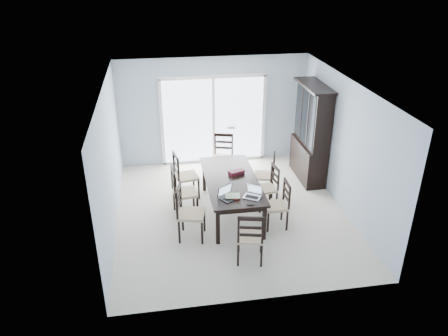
{
  "coord_description": "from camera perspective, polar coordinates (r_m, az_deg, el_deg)",
  "views": [
    {
      "loc": [
        -1.35,
        -7.38,
        4.68
      ],
      "look_at": [
        -0.15,
        0.0,
        1.0
      ],
      "focal_mm": 35.0,
      "sensor_mm": 36.0,
      "label": 1
    }
  ],
  "objects": [
    {
      "name": "laptop_dark",
      "position": [
        7.79,
        0.78,
        -3.66
      ],
      "size": [
        0.4,
        0.37,
        0.23
      ],
      "rotation": [
        0.0,
        0.0,
        0.57
      ],
      "color": "black",
      "rests_on": "dining_table"
    },
    {
      "name": "cell_phone",
      "position": [
        7.64,
        3.44,
        -4.78
      ],
      "size": [
        0.12,
        0.06,
        0.01
      ],
      "primitive_type": "cube",
      "rotation": [
        0.0,
        0.0,
        0.06
      ],
      "color": "black",
      "rests_on": "dining_table"
    },
    {
      "name": "chair_left_far",
      "position": [
        9.12,
        -5.55,
        -0.38
      ],
      "size": [
        0.53,
        0.52,
        1.18
      ],
      "rotation": [
        0.0,
        0.0,
        -1.4
      ],
      "color": "black",
      "rests_on": "floor"
    },
    {
      "name": "hot_tub",
      "position": [
        11.58,
        -2.94,
        4.69
      ],
      "size": [
        1.94,
        1.79,
        0.89
      ],
      "rotation": [
        0.0,
        0.0,
        -0.16
      ],
      "color": "maroon",
      "rests_on": "balcony"
    },
    {
      "name": "back_wall",
      "position": [
        10.53,
        -1.42,
        7.44
      ],
      "size": [
        4.5,
        0.02,
        2.6
      ],
      "primitive_type": "cube",
      "color": "#A6B5C6",
      "rests_on": "floor"
    },
    {
      "name": "railing",
      "position": [
        12.65,
        -2.65,
        7.08
      ],
      "size": [
        4.5,
        0.06,
        1.1
      ],
      "primitive_type": "cube",
      "color": "#99999E",
      "rests_on": "balcony"
    },
    {
      "name": "chair_left_mid",
      "position": [
        8.5,
        -5.83,
        -2.47
      ],
      "size": [
        0.49,
        0.48,
        1.18
      ],
      "rotation": [
        0.0,
        0.0,
        -1.49
      ],
      "color": "black",
      "rests_on": "floor"
    },
    {
      "name": "chair_right_far",
      "position": [
        9.28,
        5.85,
        -0.29
      ],
      "size": [
        0.51,
        0.5,
        1.07
      ],
      "rotation": [
        0.0,
        0.0,
        1.29
      ],
      "color": "black",
      "rests_on": "floor"
    },
    {
      "name": "chair_left_near",
      "position": [
        7.82,
        -5.03,
        -5.09
      ],
      "size": [
        0.55,
        0.54,
        1.2
      ],
      "rotation": [
        0.0,
        0.0,
        -1.79
      ],
      "color": "black",
      "rests_on": "floor"
    },
    {
      "name": "laptop_silver",
      "position": [
        7.85,
        3.69,
        -3.54
      ],
      "size": [
        0.36,
        0.33,
        0.21
      ],
      "rotation": [
        0.0,
        0.0,
        -0.56
      ],
      "color": "silver",
      "rests_on": "dining_table"
    },
    {
      "name": "china_hutch",
      "position": [
        9.95,
        11.28,
        4.37
      ],
      "size": [
        0.5,
        1.38,
        2.2
      ],
      "color": "black",
      "rests_on": "floor"
    },
    {
      "name": "book_stack",
      "position": [
        7.84,
        1.11,
        -3.75
      ],
      "size": [
        0.3,
        0.24,
        0.04
      ],
      "rotation": [
        0.0,
        0.0,
        -0.29
      ],
      "color": "maroon",
      "rests_on": "dining_table"
    },
    {
      "name": "floor",
      "position": [
        8.85,
        0.94,
        -5.78
      ],
      "size": [
        5.0,
        5.0,
        0.0
      ],
      "primitive_type": "plane",
      "color": "beige",
      "rests_on": "ground"
    },
    {
      "name": "wall_right",
      "position": [
        8.88,
        15.46,
        2.81
      ],
      "size": [
        0.02,
        5.0,
        2.6
      ],
      "primitive_type": "cube",
      "color": "#A6B5C6",
      "rests_on": "floor"
    },
    {
      "name": "chair_right_mid",
      "position": [
        8.82,
        6.02,
        -1.88
      ],
      "size": [
        0.45,
        0.44,
        1.05
      ],
      "rotation": [
        0.0,
        0.0,
        1.7
      ],
      "color": "black",
      "rests_on": "floor"
    },
    {
      "name": "chair_end_far",
      "position": [
        10.01,
        -0.1,
        2.21
      ],
      "size": [
        0.54,
        0.55,
        1.16
      ],
      "rotation": [
        0.0,
        0.0,
        2.87
      ],
      "color": "black",
      "rests_on": "floor"
    },
    {
      "name": "ceiling",
      "position": [
        7.79,
        1.08,
        10.67
      ],
      "size": [
        5.0,
        5.0,
        0.0
      ],
      "primitive_type": "plane",
      "rotation": [
        3.14,
        0.0,
        0.0
      ],
      "color": "white",
      "rests_on": "back_wall"
    },
    {
      "name": "game_box",
      "position": [
        8.66,
        1.63,
        -0.55
      ],
      "size": [
        0.33,
        0.25,
        0.08
      ],
      "primitive_type": "cube",
      "rotation": [
        0.0,
        0.0,
        0.36
      ],
      "color": "#490E1D",
      "rests_on": "dining_table"
    },
    {
      "name": "dining_table",
      "position": [
        8.51,
        0.97,
        -1.93
      ],
      "size": [
        1.0,
        2.2,
        0.75
      ],
      "color": "black",
      "rests_on": "floor"
    },
    {
      "name": "wall_left",
      "position": [
        8.17,
        -14.73,
        0.81
      ],
      "size": [
        0.02,
        5.0,
        2.6
      ],
      "primitive_type": "cube",
      "color": "#A6B5C6",
      "rests_on": "floor"
    },
    {
      "name": "chair_right_near",
      "position": [
        8.22,
        7.43,
        -4.11
      ],
      "size": [
        0.42,
        0.41,
        1.07
      ],
      "rotation": [
        0.0,
        0.0,
        1.56
      ],
      "color": "black",
      "rests_on": "floor"
    },
    {
      "name": "chair_end_near",
      "position": [
        7.19,
        3.47,
        -8.47
      ],
      "size": [
        0.51,
        0.52,
        1.13
      ],
      "rotation": [
        0.0,
        0.0,
        -0.22
      ],
      "color": "black",
      "rests_on": "floor"
    },
    {
      "name": "balcony",
      "position": [
        11.94,
        -2.01,
        2.82
      ],
      "size": [
        4.5,
        2.0,
        0.1
      ],
      "primitive_type": "cube",
      "color": "gray",
      "rests_on": "ground"
    },
    {
      "name": "sliding_door",
      "position": [
        10.58,
        -1.39,
        6.3
      ],
      "size": [
        2.52,
        0.05,
        2.18
      ],
      "color": "silver",
      "rests_on": "floor"
    }
  ]
}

